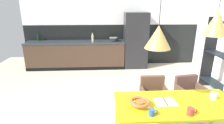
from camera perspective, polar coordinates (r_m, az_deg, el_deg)
ground_plane at (r=3.70m, az=3.88°, el=-15.86°), size 8.32×8.32×0.00m
back_wall_splashback_dark at (r=6.35m, az=0.61°, el=5.56°), size 6.04×0.12×1.39m
back_wall_panel_upper at (r=6.20m, az=0.65°, el=18.24°), size 6.04×0.12×1.39m
kitchen_counter at (r=6.11m, az=-11.30°, el=2.30°), size 3.20×0.63×0.90m
refrigerator_column at (r=6.04m, az=7.49°, el=6.80°), size 0.75×0.60×1.81m
dining_table at (r=2.77m, az=19.88°, el=-13.00°), size 1.73×0.78×0.72m
armchair_corner_seat at (r=3.51m, az=13.10°, el=-9.17°), size 0.49×0.47×0.75m
armchair_by_stool at (r=3.80m, az=23.35°, el=-8.15°), size 0.55×0.54×0.73m
fruit_bowl at (r=2.52m, az=8.81°, el=-12.60°), size 0.29×0.29×0.09m
open_book at (r=2.72m, az=16.57°, el=-12.06°), size 0.30×0.24×0.02m
mug_wide_latte at (r=3.05m, az=29.64°, el=-9.37°), size 0.14×0.09×0.11m
mug_short_terracotta at (r=2.53m, az=23.77°, el=-14.20°), size 0.13×0.09×0.10m
mug_white_ceramic at (r=2.38m, az=12.60°, el=-15.39°), size 0.12×0.08×0.08m
cooking_pot at (r=5.91m, az=0.48°, el=7.22°), size 0.28×0.28×0.15m
bottle_spice_small at (r=6.48m, az=-22.51°, el=7.12°), size 0.06×0.06×0.25m
bottle_wine_green at (r=5.80m, az=-6.18°, el=7.55°), size 0.07×0.07×0.30m
open_shelf_unit at (r=4.70m, az=31.72°, el=0.73°), size 0.30×1.02×1.78m
pendant_lamp_over_table_near at (r=2.31m, az=14.48°, el=7.71°), size 0.33×0.33×1.22m
pendant_lamp_over_table_far at (r=2.56m, az=30.28°, el=10.61°), size 0.29×0.29×1.06m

